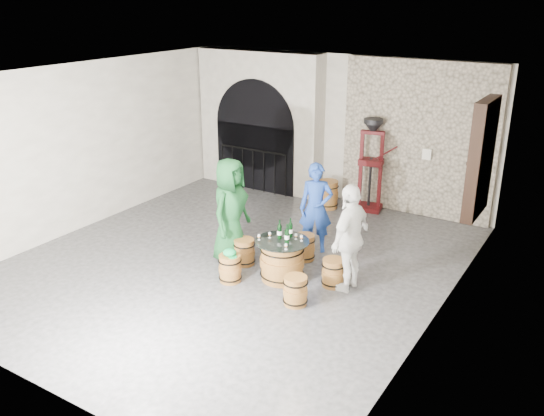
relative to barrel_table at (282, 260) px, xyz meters
The scene contains 31 objects.
ground 1.08m from the barrel_table, behind, with size 8.00×8.00×0.00m, color #2D2C2F.
wall_back 4.42m from the barrel_table, 103.89° to the left, with size 8.00×8.00×0.00m, color beige.
wall_front 4.22m from the barrel_table, 104.63° to the right, with size 8.00×8.00×0.00m, color beige.
wall_left 4.69m from the barrel_table, behind, with size 8.00×8.00×0.00m, color beige.
wall_right 2.79m from the barrel_table, ahead, with size 8.00×8.00×0.00m, color beige.
ceiling 3.04m from the barrel_table, behind, with size 8.00×8.00×0.00m, color beige.
stone_facing_panel 4.31m from the barrel_table, 79.04° to the left, with size 3.20×0.12×3.18m, color #ADA08A.
arched_opening 4.98m from the barrel_table, 127.17° to the left, with size 3.10×0.60×3.19m.
shuttered_window 3.74m from the barrel_table, 46.70° to the left, with size 0.23×1.10×2.00m.
barrel_table is the anchor object (origin of this frame).
barrel_stool_left 0.85m from the barrel_table, behind, with size 0.38×0.38×0.46m.
barrel_stool_far 0.85m from the barrel_table, 93.33° to the left, with size 0.38×0.38×0.46m.
barrel_stool_right 0.85m from the barrel_table, 15.73° to the left, with size 0.38×0.38×0.46m.
barrel_stool_near_right 0.85m from the barrel_table, 45.32° to the right, with size 0.38×0.38×0.46m.
barrel_stool_near_left 0.85m from the barrel_table, 142.70° to the right, with size 0.38×0.38×0.46m.
green_cap 0.86m from the barrel_table, 142.50° to the right, with size 0.26×0.21×0.12m.
person_green 1.29m from the barrel_table, behind, with size 0.89×0.58×1.83m, color #12421E.
person_blue 1.38m from the barrel_table, 93.33° to the left, with size 0.60×0.39×1.63m, color navy.
person_white 1.21m from the barrel_table, 15.73° to the left, with size 1.02×0.42×1.73m, color silver.
wine_bottle_left 0.48m from the barrel_table, 147.28° to the left, with size 0.08×0.08×0.32m.
wine_bottle_center 0.49m from the barrel_table, 18.03° to the right, with size 0.08×0.08×0.32m.
wine_bottle_right 0.52m from the barrel_table, 82.03° to the left, with size 0.08×0.08×0.32m.
tasting_glass_a 0.54m from the barrel_table, 152.01° to the right, with size 0.05×0.05×0.10m, color #C26525, non-canonical shape.
tasting_glass_b 0.50m from the barrel_table, 29.17° to the left, with size 0.05×0.05×0.10m, color #C26525, non-canonical shape.
tasting_glass_c 0.47m from the barrel_table, 127.99° to the left, with size 0.05×0.05×0.10m, color #C26525, non-canonical shape.
tasting_glass_d 0.45m from the barrel_table, 45.41° to the left, with size 0.05×0.05×0.10m, color #C26525, non-canonical shape.
tasting_glass_e 0.52m from the barrel_table, 49.09° to the right, with size 0.05×0.05×0.10m, color #C26525, non-canonical shape.
tasting_glass_f 0.45m from the barrel_table, behind, with size 0.05×0.05×0.10m, color #C26525, non-canonical shape.
side_barrel 3.49m from the barrel_table, 104.47° to the left, with size 0.46×0.46×0.61m.
corking_press 3.83m from the barrel_table, 91.06° to the left, with size 0.85×0.53×1.99m.
control_box 4.22m from the barrel_table, 75.40° to the left, with size 0.18×0.10×0.22m, color silver.
Camera 1 is at (5.34, -7.35, 4.40)m, focal length 38.00 mm.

